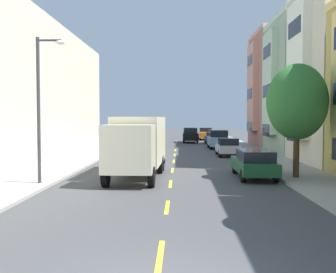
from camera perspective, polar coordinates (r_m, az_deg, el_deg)
The scene contains 19 objects.
ground_plane at distance 37.14m, azimuth 1.02°, elevation -2.23°, with size 160.00×160.00×0.00m, color #424244.
sidewalk_left at distance 35.94m, azimuth -10.42°, elevation -2.33°, with size 3.20×120.00×0.14m, color #99968E.
sidewalk_right at distance 35.77m, azimuth 12.44°, elevation -2.37°, with size 3.20×120.00×0.14m, color #99968E.
lane_centerline_dashes at distance 31.67m, azimuth 0.90°, elevation -3.07°, with size 0.14×47.20×0.01m.
townhouse_fourth_sage at distance 38.24m, azimuth 22.07°, elevation 6.44°, with size 10.74×8.30×12.04m.
townhouse_fifth_terracotta at distance 46.73m, azimuth 20.06°, elevation 6.10°, with size 13.54×8.30×12.61m.
street_tree_second at distance 21.30m, azimuth 18.00°, elevation 4.71°, with size 3.06×3.06×5.78m.
street_lamp at distance 19.36m, azimuth -17.65°, elevation 5.16°, with size 1.35×0.28×6.75m.
delivery_box_truck at distance 21.40m, azimuth -4.30°, elevation -0.86°, with size 2.65×7.95×3.23m.
parked_suv_sky at distance 41.70m, azimuth 7.19°, elevation -0.36°, with size 2.01×4.82×1.93m.
parked_wagon_forest at distance 21.52m, azimuth 12.22°, elevation -3.71°, with size 1.84×4.71×1.50m.
parked_hatchback_charcoal at distance 43.02m, azimuth -4.84°, elevation -0.56°, with size 1.75×4.00×1.50m.
parked_suv_teal at distance 35.93m, azimuth -5.84°, elevation -0.84°, with size 2.01×4.82×1.93m.
parked_pickup_orange at distance 58.64m, azimuth 5.44°, elevation 0.36°, with size 2.03×5.31×1.73m.
parked_wagon_champagne at distance 57.72m, azimuth -3.03°, elevation 0.31°, with size 1.93×4.74×1.50m.
parked_sedan_navy at distance 49.53m, azimuth 6.39°, elevation -0.16°, with size 1.82×4.51×1.43m.
parked_hatchback_silver at distance 33.57m, azimuth 8.55°, elevation -1.49°, with size 1.75×4.00×1.50m.
parked_sedan_burgundy at distance 48.41m, azimuth -3.88°, elevation -0.21°, with size 1.81×4.51×1.43m.
moving_black_sedan at distance 51.67m, azimuth 3.21°, elevation 0.23°, with size 1.95×4.80×1.93m.
Camera 1 is at (0.45, -7.01, 3.17)m, focal length 42.54 mm.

